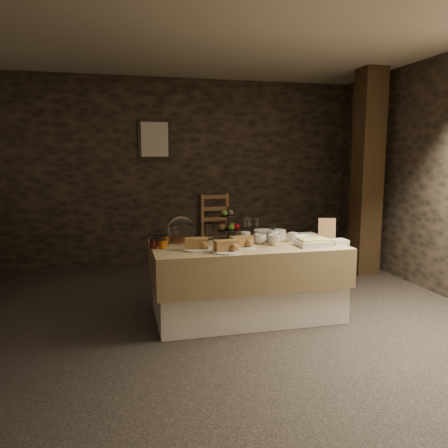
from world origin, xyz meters
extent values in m
cube|color=black|center=(0.00, 0.00, 0.00)|extent=(5.50, 5.00, 0.01)
cube|color=black|center=(0.00, 2.50, 1.30)|extent=(5.50, 0.02, 2.60)
cube|color=black|center=(0.00, -2.50, 1.30)|extent=(5.50, 0.02, 2.60)
cube|color=beige|center=(0.00, 0.00, 2.60)|extent=(5.50, 5.00, 0.01)
cube|color=white|center=(0.49, 0.12, 0.33)|extent=(1.70, 0.87, 0.66)
cube|color=olive|center=(0.49, 0.12, 0.52)|extent=(1.77, 0.94, 0.36)
cube|color=olive|center=(0.73, 2.28, 0.24)|extent=(0.53, 0.51, 0.05)
cube|color=olive|center=(0.73, 2.46, 0.76)|extent=(0.43, 0.11, 0.43)
cube|color=black|center=(2.43, 1.26, 1.30)|extent=(0.30, 0.30, 2.60)
cube|color=black|center=(-0.15, 2.47, 1.75)|extent=(0.45, 0.03, 0.55)
cube|color=beige|center=(-0.15, 2.45, 1.75)|extent=(0.37, 0.01, 0.47)
cylinder|color=silver|center=(0.70, 0.25, 0.75)|extent=(0.19, 0.19, 0.10)
cylinder|color=silver|center=(0.85, 0.31, 0.74)|extent=(0.20, 0.20, 0.08)
cylinder|color=silver|center=(0.74, 0.10, 0.76)|extent=(0.10, 0.10, 0.12)
imported|color=silver|center=(0.61, 0.08, 0.74)|extent=(0.15, 0.15, 0.09)
imported|color=silver|center=(0.72, -0.02, 0.75)|extent=(0.14, 0.14, 0.10)
cylinder|color=silver|center=(0.51, 0.21, 0.75)|extent=(0.09, 0.09, 0.09)
cylinder|color=silver|center=(0.94, 0.10, 0.74)|extent=(0.08, 0.08, 0.09)
imported|color=silver|center=(1.07, 0.07, 0.73)|extent=(0.28, 0.28, 0.06)
cylinder|color=olive|center=(-0.10, 0.35, 0.71)|extent=(0.26, 0.26, 0.01)
cylinder|color=brown|center=(-0.10, 0.35, 0.75)|extent=(0.22, 0.22, 0.07)
sphere|color=white|center=(-0.10, 0.35, 0.82)|extent=(0.26, 0.26, 0.26)
cylinder|color=black|center=(0.39, 0.43, 0.86)|extent=(0.02, 0.02, 0.32)
cylinder|color=black|center=(0.39, 0.43, 0.78)|extent=(0.22, 0.22, 0.01)
cylinder|color=black|center=(0.39, 0.43, 0.92)|extent=(0.16, 0.16, 0.01)
sphere|color=#598527|center=(0.45, 0.46, 0.82)|extent=(0.07, 0.07, 0.07)
sphere|color=maroon|center=(0.34, 0.47, 0.82)|extent=(0.07, 0.07, 0.07)
sphere|color=#598527|center=(0.41, 0.38, 0.82)|extent=(0.07, 0.07, 0.07)
sphere|color=brown|center=(0.32, 0.40, 0.82)|extent=(0.07, 0.07, 0.07)
sphere|color=maroon|center=(0.47, 0.39, 0.82)|extent=(0.07, 0.07, 0.07)
cylinder|color=silver|center=(-0.02, -0.05, 0.71)|extent=(0.26, 0.26, 0.01)
cube|color=olive|center=(-0.02, -0.05, 0.76)|extent=(0.21, 0.11, 0.09)
cylinder|color=silver|center=(0.21, -0.21, 0.71)|extent=(0.26, 0.26, 0.01)
cube|color=olive|center=(0.21, -0.21, 0.76)|extent=(0.21, 0.12, 0.09)
cylinder|color=silver|center=(0.39, -0.07, 0.71)|extent=(0.26, 0.26, 0.01)
cube|color=olive|center=(0.39, -0.07, 0.76)|extent=(0.22, 0.14, 0.09)
cylinder|color=#4F1113|center=(-0.34, 0.21, 0.74)|extent=(0.06, 0.06, 0.07)
cylinder|color=#CF6515|center=(-0.30, 0.08, 0.74)|extent=(0.06, 0.06, 0.07)
cylinder|color=#4F1113|center=(-0.38, 0.11, 0.74)|extent=(0.06, 0.06, 0.07)
cylinder|color=#CF6515|center=(-0.26, 0.28, 0.74)|extent=(0.06, 0.06, 0.07)
cylinder|color=#4F1113|center=(-0.32, 0.34, 0.74)|extent=(0.06, 0.06, 0.07)
cube|color=silver|center=(1.05, -0.13, 0.72)|extent=(0.30, 0.22, 0.05)
cube|color=#DFDB6C|center=(1.05, -0.13, 0.76)|extent=(0.26, 0.18, 0.02)
cube|color=silver|center=(1.32, -0.11, 0.72)|extent=(0.14, 0.14, 0.04)
cube|color=olive|center=(1.36, 0.22, 0.79)|extent=(0.18, 0.13, 0.22)
cylinder|color=white|center=(0.18, 0.42, 0.78)|extent=(0.10, 0.10, 0.16)
cylinder|color=white|center=(0.29, 0.50, 0.77)|extent=(0.09, 0.09, 0.14)
camera|label=1|loc=(-0.67, -3.74, 1.50)|focal=35.00mm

